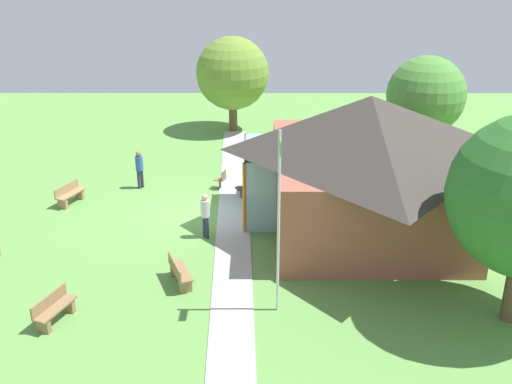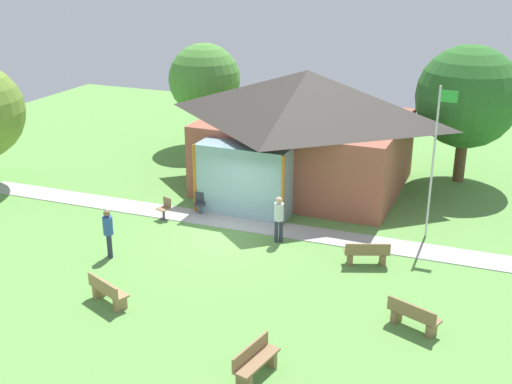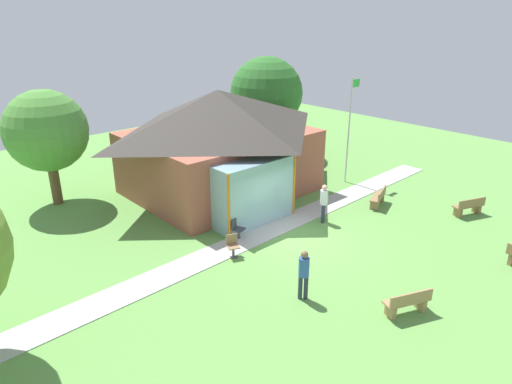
{
  "view_description": "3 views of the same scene",
  "coord_description": "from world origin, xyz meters",
  "px_view_note": "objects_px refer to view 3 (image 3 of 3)",
  "views": [
    {
      "loc": [
        22.11,
        2.32,
        10.09
      ],
      "look_at": [
        0.85,
        2.28,
        1.36
      ],
      "focal_mm": 41.83,
      "sensor_mm": 36.0,
      "label": 1
    },
    {
      "loc": [
        9.33,
        -19.57,
        9.97
      ],
      "look_at": [
        0.72,
        1.38,
        1.4
      ],
      "focal_mm": 45.26,
      "sensor_mm": 36.0,
      "label": 2
    },
    {
      "loc": [
        -12.43,
        -11.22,
        8.64
      ],
      "look_at": [
        0.3,
        2.91,
        1.13
      ],
      "focal_mm": 32.11,
      "sensor_mm": 36.0,
      "label": 3
    }
  ],
  "objects_px": {
    "flagpole": "(350,126)",
    "patio_chair_porch_left": "(237,229)",
    "patio_chair_west": "(233,246)",
    "tree_behind_pavilion_right": "(266,94)",
    "bench_front_center": "(408,303)",
    "bench_mid_right": "(379,198)",
    "bench_lawn_far_right": "(469,207)",
    "pavilion": "(220,141)",
    "tree_behind_pavilion_left": "(46,131)",
    "visitor_strolling_lawn": "(304,271)",
    "visitor_on_path": "(324,200)"
  },
  "relations": [
    {
      "from": "patio_chair_west",
      "to": "tree_behind_pavilion_right",
      "type": "xyz_separation_m",
      "value": [
        10.18,
        9.01,
        3.47
      ]
    },
    {
      "from": "bench_lawn_far_right",
      "to": "tree_behind_pavilion_right",
      "type": "distance_m",
      "value": 13.72
    },
    {
      "from": "pavilion",
      "to": "bench_front_center",
      "type": "relative_size",
      "value": 5.97
    },
    {
      "from": "bench_mid_right",
      "to": "visitor_on_path",
      "type": "bearing_deg",
      "value": 148.68
    },
    {
      "from": "tree_behind_pavilion_right",
      "to": "bench_mid_right",
      "type": "bearing_deg",
      "value": -101.07
    },
    {
      "from": "flagpole",
      "to": "patio_chair_porch_left",
      "type": "relative_size",
      "value": 6.53
    },
    {
      "from": "patio_chair_porch_left",
      "to": "patio_chair_west",
      "type": "relative_size",
      "value": 1.0
    },
    {
      "from": "patio_chair_west",
      "to": "tree_behind_pavilion_left",
      "type": "bearing_deg",
      "value": -51.53
    },
    {
      "from": "patio_chair_porch_left",
      "to": "bench_lawn_far_right",
      "type": "bearing_deg",
      "value": 129.92
    },
    {
      "from": "patio_chair_porch_left",
      "to": "tree_behind_pavilion_right",
      "type": "relative_size",
      "value": 0.14
    },
    {
      "from": "patio_chair_west",
      "to": "tree_behind_pavilion_right",
      "type": "relative_size",
      "value": 0.14
    },
    {
      "from": "bench_front_center",
      "to": "tree_behind_pavilion_left",
      "type": "height_order",
      "value": "tree_behind_pavilion_left"
    },
    {
      "from": "patio_chair_west",
      "to": "visitor_on_path",
      "type": "bearing_deg",
      "value": -162.39
    },
    {
      "from": "bench_front_center",
      "to": "bench_lawn_far_right",
      "type": "distance_m",
      "value": 8.9
    },
    {
      "from": "tree_behind_pavilion_right",
      "to": "visitor_on_path",
      "type": "bearing_deg",
      "value": -119.66
    },
    {
      "from": "pavilion",
      "to": "visitor_strolling_lawn",
      "type": "distance_m",
      "value": 10.16
    },
    {
      "from": "bench_front_center",
      "to": "patio_chair_west",
      "type": "height_order",
      "value": "patio_chair_west"
    },
    {
      "from": "bench_front_center",
      "to": "visitor_strolling_lawn",
      "type": "bearing_deg",
      "value": 145.44
    },
    {
      "from": "patio_chair_west",
      "to": "tree_behind_pavilion_right",
      "type": "height_order",
      "value": "tree_behind_pavilion_right"
    },
    {
      "from": "flagpole",
      "to": "bench_mid_right",
      "type": "bearing_deg",
      "value": -116.17
    },
    {
      "from": "patio_chair_porch_left",
      "to": "tree_behind_pavilion_right",
      "type": "bearing_deg",
      "value": -159.34
    },
    {
      "from": "bench_mid_right",
      "to": "patio_chair_west",
      "type": "bearing_deg",
      "value": 152.41
    },
    {
      "from": "patio_chair_porch_left",
      "to": "tree_behind_pavilion_right",
      "type": "distance_m",
      "value": 12.64
    },
    {
      "from": "bench_front_center",
      "to": "visitor_on_path",
      "type": "distance_m",
      "value": 6.85
    },
    {
      "from": "pavilion",
      "to": "patio_chair_porch_left",
      "type": "relative_size",
      "value": 10.8
    },
    {
      "from": "pavilion",
      "to": "flagpole",
      "type": "bearing_deg",
      "value": -29.45
    },
    {
      "from": "tree_behind_pavilion_left",
      "to": "tree_behind_pavilion_right",
      "type": "relative_size",
      "value": 0.89
    },
    {
      "from": "bench_mid_right",
      "to": "patio_chair_porch_left",
      "type": "relative_size",
      "value": 1.81
    },
    {
      "from": "tree_behind_pavilion_right",
      "to": "tree_behind_pavilion_left",
      "type": "bearing_deg",
      "value": 177.16
    },
    {
      "from": "flagpole",
      "to": "bench_mid_right",
      "type": "relative_size",
      "value": 3.6
    },
    {
      "from": "pavilion",
      "to": "tree_behind_pavilion_left",
      "type": "relative_size",
      "value": 1.7
    },
    {
      "from": "bench_mid_right",
      "to": "visitor_on_path",
      "type": "relative_size",
      "value": 0.89
    },
    {
      "from": "flagpole",
      "to": "bench_mid_right",
      "type": "height_order",
      "value": "flagpole"
    },
    {
      "from": "pavilion",
      "to": "flagpole",
      "type": "xyz_separation_m",
      "value": [
        5.95,
        -3.36,
        0.4
      ]
    },
    {
      "from": "flagpole",
      "to": "visitor_on_path",
      "type": "xyz_separation_m",
      "value": [
        -4.9,
        -2.53,
        -2.07
      ]
    },
    {
      "from": "visitor_strolling_lawn",
      "to": "tree_behind_pavilion_right",
      "type": "height_order",
      "value": "tree_behind_pavilion_right"
    },
    {
      "from": "visitor_on_path",
      "to": "visitor_strolling_lawn",
      "type": "height_order",
      "value": "same"
    },
    {
      "from": "bench_front_center",
      "to": "bench_mid_right",
      "type": "bearing_deg",
      "value": 61.84
    },
    {
      "from": "flagpole",
      "to": "bench_lawn_far_right",
      "type": "relative_size",
      "value": 3.6
    },
    {
      "from": "patio_chair_west",
      "to": "tree_behind_pavilion_right",
      "type": "distance_m",
      "value": 14.03
    },
    {
      "from": "visitor_strolling_lawn",
      "to": "tree_behind_pavilion_left",
      "type": "xyz_separation_m",
      "value": [
        -2.93,
        13.31,
        2.54
      ]
    },
    {
      "from": "patio_chair_west",
      "to": "bench_lawn_far_right",
      "type": "bearing_deg",
      "value": 178.79
    },
    {
      "from": "bench_mid_right",
      "to": "patio_chair_west",
      "type": "relative_size",
      "value": 1.81
    },
    {
      "from": "bench_front_center",
      "to": "visitor_on_path",
      "type": "xyz_separation_m",
      "value": [
        3.19,
        6.03,
        0.62
      ]
    },
    {
      "from": "visitor_on_path",
      "to": "tree_behind_pavilion_left",
      "type": "height_order",
      "value": "tree_behind_pavilion_left"
    },
    {
      "from": "bench_mid_right",
      "to": "tree_behind_pavilion_left",
      "type": "relative_size",
      "value": 0.29
    },
    {
      "from": "bench_mid_right",
      "to": "pavilion",
      "type": "bearing_deg",
      "value": 102.88
    },
    {
      "from": "flagpole",
      "to": "patio_chair_west",
      "type": "relative_size",
      "value": 6.53
    },
    {
      "from": "pavilion",
      "to": "tree_behind_pavilion_right",
      "type": "xyz_separation_m",
      "value": [
        6.36,
        3.42,
        1.19
      ]
    },
    {
      "from": "patio_chair_west",
      "to": "visitor_strolling_lawn",
      "type": "bearing_deg",
      "value": 110.04
    }
  ]
}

